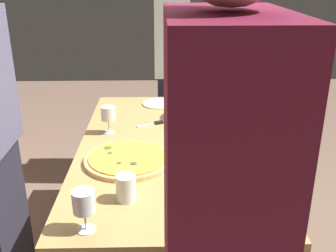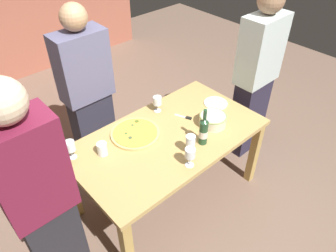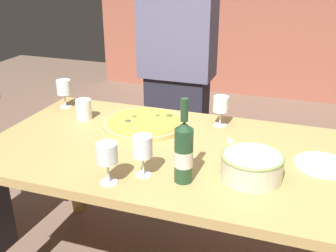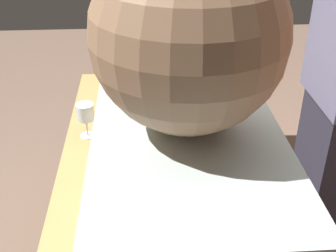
{
  "view_description": "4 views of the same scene",
  "coord_description": "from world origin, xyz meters",
  "px_view_note": "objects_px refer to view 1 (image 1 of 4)",
  "views": [
    {
      "loc": [
        -1.85,
        0.05,
        1.59
      ],
      "look_at": [
        0.0,
        0.0,
        0.85
      ],
      "focal_mm": 42.52,
      "sensor_mm": 36.0,
      "label": 1
    },
    {
      "loc": [
        -1.34,
        -1.47,
        2.46
      ],
      "look_at": [
        0.0,
        0.0,
        0.85
      ],
      "focal_mm": 34.16,
      "sensor_mm": 36.0,
      "label": 2
    },
    {
      "loc": [
        0.52,
        -1.49,
        1.52
      ],
      "look_at": [
        0.0,
        0.0,
        0.85
      ],
      "focal_mm": 42.87,
      "sensor_mm": 36.0,
      "label": 3
    },
    {
      "loc": [
        1.58,
        -0.11,
        1.78
      ],
      "look_at": [
        0.0,
        0.0,
        0.85
      ],
      "focal_mm": 46.69,
      "sensor_mm": 36.0,
      "label": 4
    }
  ],
  "objects_px": {
    "wine_glass_near_pizza": "(108,115)",
    "pizza_knife": "(154,124)",
    "wine_glass_by_bottle": "(243,131)",
    "serving_bowl": "(191,109)",
    "wine_bottle": "(214,112)",
    "person_guest_left": "(171,68)",
    "dining_table": "(168,161)",
    "side_plate": "(159,104)",
    "cup_amber": "(126,188)",
    "pizza": "(128,159)",
    "wine_glass_far_left": "(84,204)",
    "wine_glass_far_right": "(220,123)"
  },
  "relations": [
    {
      "from": "cup_amber",
      "to": "person_guest_left",
      "type": "relative_size",
      "value": 0.06
    },
    {
      "from": "wine_glass_far_left",
      "to": "person_guest_left",
      "type": "bearing_deg",
      "value": -10.95
    },
    {
      "from": "wine_glass_by_bottle",
      "to": "wine_bottle",
      "type": "bearing_deg",
      "value": 22.45
    },
    {
      "from": "wine_glass_by_bottle",
      "to": "pizza_knife",
      "type": "distance_m",
      "value": 0.59
    },
    {
      "from": "wine_bottle",
      "to": "side_plate",
      "type": "xyz_separation_m",
      "value": [
        0.49,
        0.29,
        -0.12
      ]
    },
    {
      "from": "person_guest_left",
      "to": "dining_table",
      "type": "bearing_deg",
      "value": -0.0
    },
    {
      "from": "wine_glass_far_right",
      "to": "cup_amber",
      "type": "xyz_separation_m",
      "value": [
        -0.51,
        0.44,
        -0.07
      ]
    },
    {
      "from": "wine_glass_far_right",
      "to": "person_guest_left",
      "type": "relative_size",
      "value": 0.09
    },
    {
      "from": "side_plate",
      "to": "wine_bottle",
      "type": "bearing_deg",
      "value": -149.42
    },
    {
      "from": "wine_glass_near_pizza",
      "to": "pizza_knife",
      "type": "relative_size",
      "value": 0.96
    },
    {
      "from": "serving_bowl",
      "to": "wine_bottle",
      "type": "height_order",
      "value": "wine_bottle"
    },
    {
      "from": "dining_table",
      "to": "wine_bottle",
      "type": "xyz_separation_m",
      "value": [
        0.15,
        -0.25,
        0.21
      ]
    },
    {
      "from": "side_plate",
      "to": "person_guest_left",
      "type": "height_order",
      "value": "person_guest_left"
    },
    {
      "from": "wine_glass_far_right",
      "to": "wine_glass_by_bottle",
      "type": "bearing_deg",
      "value": -136.81
    },
    {
      "from": "serving_bowl",
      "to": "side_plate",
      "type": "distance_m",
      "value": 0.32
    },
    {
      "from": "pizza",
      "to": "person_guest_left",
      "type": "xyz_separation_m",
      "value": [
        1.29,
        -0.24,
        0.12
      ]
    },
    {
      "from": "cup_amber",
      "to": "side_plate",
      "type": "xyz_separation_m",
      "value": [
        1.15,
        -0.13,
        -0.05
      ]
    },
    {
      "from": "wine_glass_by_bottle",
      "to": "wine_glass_far_right",
      "type": "height_order",
      "value": "wine_glass_far_right"
    },
    {
      "from": "wine_glass_by_bottle",
      "to": "wine_glass_far_right",
      "type": "distance_m",
      "value": 0.14
    },
    {
      "from": "serving_bowl",
      "to": "wine_glass_far_left",
      "type": "relative_size",
      "value": 1.53
    },
    {
      "from": "serving_bowl",
      "to": "wine_bottle",
      "type": "xyz_separation_m",
      "value": [
        -0.23,
        -0.1,
        0.07
      ]
    },
    {
      "from": "wine_glass_near_pizza",
      "to": "wine_glass_by_bottle",
      "type": "height_order",
      "value": "wine_glass_by_bottle"
    },
    {
      "from": "serving_bowl",
      "to": "wine_glass_near_pizza",
      "type": "relative_size",
      "value": 1.57
    },
    {
      "from": "wine_glass_by_bottle",
      "to": "cup_amber",
      "type": "height_order",
      "value": "wine_glass_by_bottle"
    },
    {
      "from": "wine_bottle",
      "to": "side_plate",
      "type": "height_order",
      "value": "wine_bottle"
    },
    {
      "from": "cup_amber",
      "to": "pizza_knife",
      "type": "bearing_deg",
      "value": -7.21
    },
    {
      "from": "dining_table",
      "to": "pizza",
      "type": "height_order",
      "value": "pizza"
    },
    {
      "from": "side_plate",
      "to": "person_guest_left",
      "type": "bearing_deg",
      "value": -10.99
    },
    {
      "from": "dining_table",
      "to": "pizza",
      "type": "xyz_separation_m",
      "value": [
        -0.19,
        0.19,
        0.11
      ]
    },
    {
      "from": "wine_glass_by_bottle",
      "to": "person_guest_left",
      "type": "bearing_deg",
      "value": 14.15
    },
    {
      "from": "wine_glass_near_pizza",
      "to": "wine_glass_by_bottle",
      "type": "xyz_separation_m",
      "value": [
        -0.27,
        -0.67,
        0.01
      ]
    },
    {
      "from": "wine_bottle",
      "to": "wine_glass_by_bottle",
      "type": "bearing_deg",
      "value": -157.55
    },
    {
      "from": "wine_glass_near_pizza",
      "to": "wine_glass_far_right",
      "type": "relative_size",
      "value": 0.91
    },
    {
      "from": "serving_bowl",
      "to": "wine_bottle",
      "type": "distance_m",
      "value": 0.26
    },
    {
      "from": "dining_table",
      "to": "person_guest_left",
      "type": "relative_size",
      "value": 0.92
    },
    {
      "from": "side_plate",
      "to": "serving_bowl",
      "type": "bearing_deg",
      "value": -143.94
    },
    {
      "from": "cup_amber",
      "to": "wine_glass_near_pizza",
      "type": "bearing_deg",
      "value": 11.88
    },
    {
      "from": "wine_glass_far_left",
      "to": "cup_amber",
      "type": "xyz_separation_m",
      "value": [
        0.19,
        -0.12,
        -0.05
      ]
    },
    {
      "from": "dining_table",
      "to": "serving_bowl",
      "type": "bearing_deg",
      "value": -21.03
    },
    {
      "from": "wine_glass_far_right",
      "to": "pizza_knife",
      "type": "xyz_separation_m",
      "value": [
        0.28,
        0.34,
        -0.11
      ]
    },
    {
      "from": "wine_glass_far_left",
      "to": "wine_bottle",
      "type": "bearing_deg",
      "value": -32.84
    },
    {
      "from": "wine_glass_by_bottle",
      "to": "cup_amber",
      "type": "xyz_separation_m",
      "value": [
        -0.41,
        0.53,
        -0.06
      ]
    },
    {
      "from": "serving_bowl",
      "to": "wine_glass_far_left",
      "type": "xyz_separation_m",
      "value": [
        -1.09,
        0.45,
        0.05
      ]
    },
    {
      "from": "dining_table",
      "to": "wine_glass_near_pizza",
      "type": "bearing_deg",
      "value": 63.08
    },
    {
      "from": "serving_bowl",
      "to": "pizza_knife",
      "type": "bearing_deg",
      "value": 115.42
    },
    {
      "from": "pizza",
      "to": "serving_bowl",
      "type": "distance_m",
      "value": 0.66
    },
    {
      "from": "pizza_knife",
      "to": "person_guest_left",
      "type": "height_order",
      "value": "person_guest_left"
    },
    {
      "from": "pizza",
      "to": "side_plate",
      "type": "height_order",
      "value": "pizza"
    },
    {
      "from": "cup_amber",
      "to": "pizza_knife",
      "type": "distance_m",
      "value": 0.8
    },
    {
      "from": "serving_bowl",
      "to": "wine_glass_near_pizza",
      "type": "distance_m",
      "value": 0.52
    }
  ]
}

